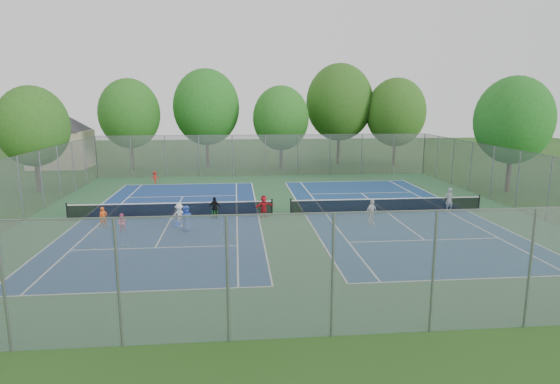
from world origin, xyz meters
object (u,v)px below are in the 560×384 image
at_px(ball_crate, 177,224).
at_px(ball_hopper, 215,212).
at_px(net_left, 172,210).
at_px(instructor, 449,199).
at_px(net_right, 387,205).

relative_size(ball_crate, ball_hopper, 0.62).
height_order(net_left, instructor, instructor).
bearing_deg(net_right, ball_crate, -170.13).
relative_size(net_left, ball_hopper, 21.19).
bearing_deg(ball_crate, net_left, 103.90).
height_order(net_left, ball_crate, net_left).
relative_size(net_right, ball_hopper, 21.19).
relative_size(net_right, ball_crate, 34.38).
bearing_deg(ball_crate, net_right, 9.87).
height_order(net_right, instructor, instructor).
xyz_separation_m(net_left, net_right, (14.00, 0.00, 0.00)).
relative_size(ball_crate, instructor, 0.24).
bearing_deg(net_right, ball_hopper, -179.98).
bearing_deg(net_left, net_right, 0.00).
bearing_deg(instructor, ball_hopper, -7.48).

